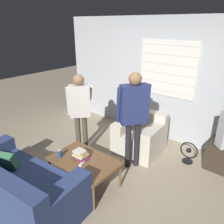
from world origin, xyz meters
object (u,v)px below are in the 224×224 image
person_right_standing (134,110)px  floor_fan (189,153)px  soda_can (59,154)px  spare_remote (82,164)px  book_stack (81,155)px  couch_blue (17,187)px  armchair_beige (140,136)px  coffee_table (84,162)px  person_left_standing (80,106)px

person_right_standing → floor_fan: size_ratio=4.17×
soda_can → spare_remote: size_ratio=0.93×
book_stack → couch_blue: bearing=-111.4°
book_stack → floor_fan: size_ratio=0.57×
person_right_standing → floor_fan: bearing=-8.9°
armchair_beige → coffee_table: size_ratio=0.86×
book_stack → floor_fan: bearing=56.2°
coffee_table → spare_remote: 0.12m
person_left_standing → floor_fan: bearing=-17.6°
spare_remote → floor_fan: bearing=41.6°
coffee_table → book_stack: bearing=-167.7°
person_left_standing → soda_can: 1.01m
floor_fan → person_left_standing: bearing=-150.3°
soda_can → couch_blue: bearing=-94.1°
person_left_standing → spare_remote: 1.18m
book_stack → floor_fan: (1.10, 1.64, -0.33)m
person_left_standing → book_stack: (0.66, -0.64, -0.46)m
coffee_table → spare_remote: (0.06, -0.10, 0.05)m
couch_blue → floor_fan: couch_blue is taller
person_left_standing → floor_fan: size_ratio=3.85×
armchair_beige → floor_fan: size_ratio=2.18×
person_left_standing → spare_remote: (0.78, -0.72, -0.53)m
coffee_table → spare_remote: bearing=-58.3°
coffee_table → armchair_beige: bearing=84.7°
book_stack → person_left_standing: bearing=136.2°
armchair_beige → soda_can: bearing=69.3°
coffee_table → person_right_standing: person_right_standing is taller
couch_blue → person_right_standing: person_right_standing is taller
spare_remote → floor_fan: spare_remote is taller
couch_blue → floor_fan: bearing=54.0°
spare_remote → person_left_standing: bearing=118.6°
spare_remote → soda_can: bearing=173.9°
couch_blue → book_stack: 0.98m
couch_blue → book_stack: (0.35, 0.89, 0.21)m
person_right_standing → coffee_table: bearing=-163.0°
armchair_beige → book_stack: bearing=78.7°
couch_blue → coffee_table: bearing=59.8°
coffee_table → person_right_standing: 1.15m
armchair_beige → person_right_standing: (0.17, -0.54, 0.77)m
soda_can → spare_remote: 0.42m
coffee_table → person_left_standing: (-0.72, 0.62, 0.58)m
soda_can → floor_fan: bearing=52.4°
couch_blue → floor_fan: 2.92m
floor_fan → couch_blue: bearing=-119.8°
person_right_standing → spare_remote: bearing=-158.0°
armchair_beige → floor_fan: armchair_beige is taller
coffee_table → person_right_standing: (0.30, 0.88, 0.68)m
armchair_beige → floor_fan: (0.92, 0.21, -0.12)m
book_stack → soda_can: (-0.30, -0.18, -0.01)m
coffee_table → floor_fan: (1.05, 1.63, -0.21)m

